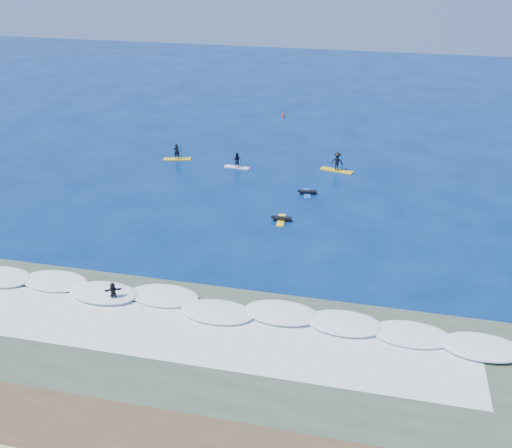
% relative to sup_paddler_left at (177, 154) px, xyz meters
% --- Properties ---
extents(ground, '(160.00, 160.00, 0.00)m').
position_rel_sup_paddler_left_xyz_m(ground, '(10.71, -14.78, -0.64)').
color(ground, '#041B4D').
rests_on(ground, ground).
extents(wet_sand_strip, '(90.00, 5.00, 0.08)m').
position_rel_sup_paddler_left_xyz_m(wet_sand_strip, '(10.71, -36.28, -0.64)').
color(wet_sand_strip, '#493122').
rests_on(wet_sand_strip, ground).
extents(shallow_water, '(90.00, 13.00, 0.01)m').
position_rel_sup_paddler_left_xyz_m(shallow_water, '(10.71, -28.78, -0.63)').
color(shallow_water, '#354838').
rests_on(shallow_water, ground).
extents(breaking_wave, '(40.00, 6.00, 0.30)m').
position_rel_sup_paddler_left_xyz_m(breaking_wave, '(10.71, -24.78, -0.64)').
color(breaking_wave, white).
rests_on(breaking_wave, ground).
extents(whitewater, '(34.00, 5.00, 0.02)m').
position_rel_sup_paddler_left_xyz_m(whitewater, '(10.71, -27.78, -0.64)').
color(whitewater, silver).
rests_on(whitewater, ground).
extents(sup_paddler_left, '(2.99, 1.43, 2.03)m').
position_rel_sup_paddler_left_xyz_m(sup_paddler_left, '(0.00, 0.00, 0.00)').
color(sup_paddler_left, gold).
rests_on(sup_paddler_left, ground).
extents(sup_paddler_center, '(2.66, 0.87, 1.84)m').
position_rel_sup_paddler_left_xyz_m(sup_paddler_center, '(6.77, -0.86, 0.05)').
color(sup_paddler_center, silver).
rests_on(sup_paddler_center, ground).
extents(sup_paddler_right, '(3.39, 1.52, 2.31)m').
position_rel_sup_paddler_left_xyz_m(sup_paddler_right, '(16.84, 0.49, 0.26)').
color(sup_paddler_right, gold).
rests_on(sup_paddler_right, ground).
extents(prone_paddler_near, '(1.77, 2.26, 0.47)m').
position_rel_sup_paddler_left_xyz_m(prone_paddler_near, '(13.35, -11.64, -0.48)').
color(prone_paddler_near, yellow).
rests_on(prone_paddler_near, ground).
extents(prone_paddler_far, '(1.78, 2.30, 0.47)m').
position_rel_sup_paddler_left_xyz_m(prone_paddler_far, '(14.72, -5.79, -0.48)').
color(prone_paddler_far, '#184FB4').
rests_on(prone_paddler_far, ground).
extents(wave_surfer, '(1.92, 1.29, 1.37)m').
position_rel_sup_paddler_left_xyz_m(wave_surfer, '(4.76, -25.59, 0.15)').
color(wave_surfer, white).
rests_on(wave_surfer, breaking_wave).
extents(marker_buoy, '(0.29, 0.29, 0.69)m').
position_rel_sup_paddler_left_xyz_m(marker_buoy, '(8.34, 17.40, -0.33)').
color(marker_buoy, '#E93E14').
rests_on(marker_buoy, ground).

